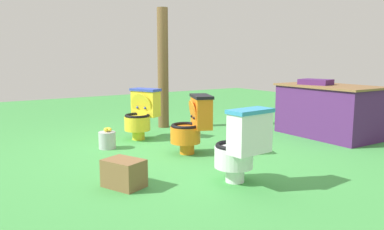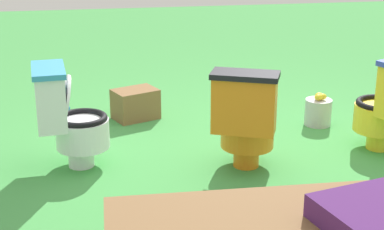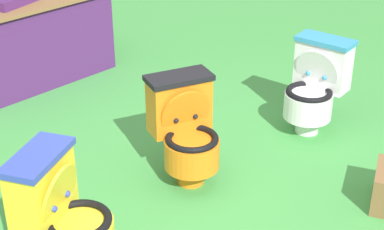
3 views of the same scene
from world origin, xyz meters
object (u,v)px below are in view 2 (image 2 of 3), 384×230
small_crate (135,104)px  lemon_bucket (318,111)px  toilet_orange (246,119)px  toilet_white (68,116)px

small_crate → lemon_bucket: 1.54m
toilet_orange → small_crate: size_ratio=2.02×
toilet_orange → lemon_bucket: bearing=66.0°
toilet_white → lemon_bucket: toilet_white is taller
toilet_orange → small_crate: bearing=141.0°
toilet_white → toilet_orange: 1.21m
toilet_white → lemon_bucket: size_ratio=2.63×
lemon_bucket → toilet_orange: bearing=43.5°
toilet_white → small_crate: (-0.53, -0.95, -0.24)m
toilet_orange → small_crate: (0.65, -1.21, -0.24)m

